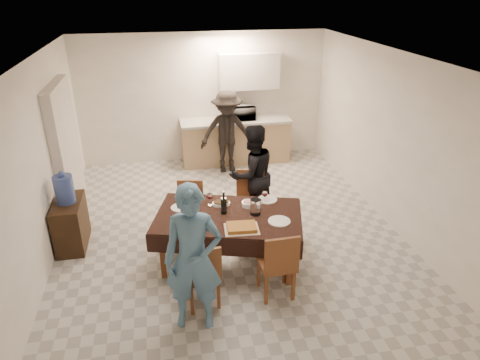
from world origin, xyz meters
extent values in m
cube|color=beige|center=(0.00, 0.00, 0.00)|extent=(5.00, 6.00, 0.02)
cube|color=white|center=(0.00, 0.00, 2.60)|extent=(5.00, 6.00, 0.02)
cube|color=white|center=(0.00, 3.00, 1.30)|extent=(5.00, 0.02, 2.60)
cube|color=white|center=(0.00, -3.00, 1.30)|extent=(5.00, 0.02, 2.60)
cube|color=white|center=(-2.50, 0.00, 1.30)|extent=(0.02, 6.00, 2.60)
cube|color=white|center=(2.50, 0.00, 1.30)|extent=(0.02, 6.00, 2.60)
cube|color=beige|center=(-2.42, 1.20, 1.05)|extent=(0.15, 1.40, 2.10)
cube|color=tan|center=(0.60, 2.68, 0.43)|extent=(2.20, 0.60, 0.86)
cube|color=#B4B5AF|center=(0.60, 2.68, 0.89)|extent=(2.24, 0.64, 0.05)
cube|color=silver|center=(0.90, 2.82, 1.85)|extent=(1.20, 0.34, 0.70)
cube|color=black|center=(-0.14, -0.80, 0.71)|extent=(2.10, 1.57, 0.04)
cube|color=brown|center=(-0.14, -0.80, 0.35)|extent=(0.07, 0.07, 0.69)
cube|color=brown|center=(-0.59, -1.55, 0.42)|extent=(0.44, 0.44, 0.05)
cube|color=brown|center=(-0.59, -1.73, 0.65)|extent=(0.39, 0.09, 0.42)
cube|color=brown|center=(0.31, -1.55, 0.44)|extent=(0.42, 0.42, 0.05)
cube|color=brown|center=(0.31, -1.74, 0.69)|extent=(0.41, 0.05, 0.44)
cube|color=brown|center=(-0.59, -0.05, 0.41)|extent=(0.45, 0.45, 0.05)
cube|color=brown|center=(-0.59, -0.23, 0.63)|extent=(0.38, 0.11, 0.41)
cube|color=brown|center=(0.31, -0.05, 0.45)|extent=(0.51, 0.51, 0.05)
cube|color=brown|center=(0.31, -0.24, 0.70)|extent=(0.42, 0.14, 0.45)
cube|color=black|center=(-2.28, 0.03, 0.35)|extent=(0.38, 0.76, 0.70)
cylinder|color=#4460B5|center=(-2.28, 0.03, 0.90)|extent=(0.26, 0.26, 0.39)
cylinder|color=white|center=(0.21, -0.85, 0.84)|extent=(0.14, 0.14, 0.21)
cube|color=#BD8837|center=(-0.04, -1.18, 0.76)|extent=(0.44, 0.35, 0.05)
cylinder|color=white|center=(0.16, -0.62, 0.76)|extent=(0.17, 0.17, 0.07)
cylinder|color=white|center=(-0.19, -0.52, 0.75)|extent=(0.22, 0.22, 0.04)
cylinder|color=white|center=(-0.74, -1.10, 0.74)|extent=(0.25, 0.25, 0.01)
cylinder|color=white|center=(0.46, -1.10, 0.74)|extent=(0.28, 0.28, 0.02)
cylinder|color=white|center=(-0.74, -0.50, 0.74)|extent=(0.25, 0.25, 0.01)
cylinder|color=white|center=(0.46, -0.50, 0.74)|extent=(0.27, 0.27, 0.02)
imported|color=silver|center=(0.74, 2.68, 1.05)|extent=(0.51, 0.34, 0.28)
imported|color=teal|center=(-0.69, -1.85, 0.85)|extent=(0.68, 0.50, 1.70)
imported|color=black|center=(0.41, 0.25, 0.79)|extent=(0.93, 0.82, 1.58)
imported|color=black|center=(0.35, 2.23, 0.81)|extent=(1.05, 0.60, 1.62)
camera|label=1|loc=(-0.92, -5.57, 3.51)|focal=32.00mm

